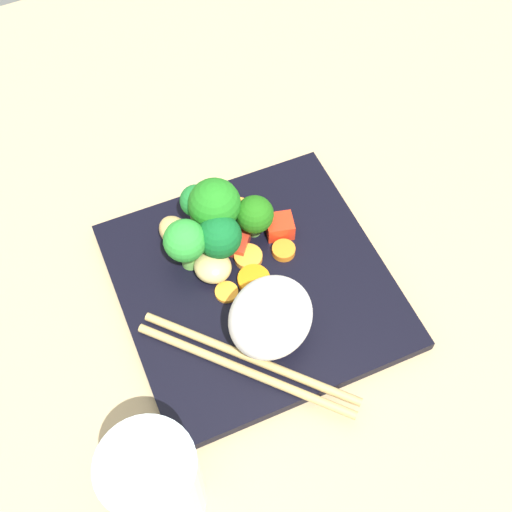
{
  "coord_description": "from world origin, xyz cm",
  "views": [
    {
      "loc": [
        -14.3,
        -29.69,
        57.54
      ],
      "look_at": [
        0.95,
        1.45,
        3.26
      ],
      "focal_mm": 46.39,
      "sensor_mm": 36.0,
      "label": 1
    }
  ],
  "objects": [
    {
      "name": "carrot_slice_0",
      "position": [
        -2.96,
        0.5,
        1.46
      ],
      "size": [
        2.47,
        2.47,
        0.41
      ],
      "primitive_type": "cylinder",
      "rotation": [
        0.0,
        0.0,
        4.63
      ],
      "color": "orange",
      "rests_on": "square_plate"
    },
    {
      "name": "carrot_slice_2",
      "position": [
        2.54,
        8.73,
        1.58
      ],
      "size": [
        2.36,
        2.36,
        0.64
      ],
      "primitive_type": "cylinder",
      "rotation": [
        0.0,
        0.0,
        4.84
      ],
      "color": "orange",
      "rests_on": "square_plate"
    },
    {
      "name": "broccoli_floret_3",
      "position": [
        -4.9,
        4.92,
        4.88
      ],
      "size": [
        4.23,
        4.23,
        6.09
      ],
      "color": "#68AD4A",
      "rests_on": "square_plate"
    },
    {
      "name": "square_plate",
      "position": [
        0.0,
        0.0,
        0.63
      ],
      "size": [
        26.92,
        26.92,
        1.26
      ],
      "primitive_type": "cube",
      "rotation": [
        0.0,
        0.0,
        -0.05
      ],
      "color": "black",
      "rests_on": "ground_plane"
    },
    {
      "name": "chicken_piece_2",
      "position": [
        -4.97,
        8.15,
        2.57
      ],
      "size": [
        3.54,
        4.17,
        2.63
      ],
      "primitive_type": "ellipsoid",
      "rotation": [
        0.0,
        0.0,
        1.77
      ],
      "color": "tan",
      "rests_on": "square_plate"
    },
    {
      "name": "chicken_piece_1",
      "position": [
        -3.17,
        2.68,
        2.42
      ],
      "size": [
        4.81,
        4.92,
        2.32
      ],
      "primitive_type": "ellipsoid",
      "rotation": [
        0.0,
        0.0,
        5.12
      ],
      "color": "tan",
      "rests_on": "square_plate"
    },
    {
      "name": "chopstick_pair",
      "position": [
        -4.45,
        -7.75,
        1.66
      ],
      "size": [
        15.49,
        17.66,
        0.8
      ],
      "rotation": [
        0.0,
        0.0,
        5.42
      ],
      "color": "tan",
      "rests_on": "square_plate"
    },
    {
      "name": "pepper_chunk_1",
      "position": [
        -0.2,
        10.46,
        1.92
      ],
      "size": [
        2.76,
        2.79,
        1.33
      ],
      "primitive_type": "cube",
      "rotation": [
        0.0,
        0.0,
        6.16
      ],
      "color": "red",
      "rests_on": "square_plate"
    },
    {
      "name": "ground_plane",
      "position": [
        0.0,
        0.0,
        -1.0
      ],
      "size": [
        110.0,
        110.0,
        2.0
      ],
      "primitive_type": "cube",
      "color": "tan"
    },
    {
      "name": "broccoli_floret_1",
      "position": [
        2.64,
        5.21,
        4.36
      ],
      "size": [
        3.85,
        3.85,
        5.28
      ],
      "color": "#558F3F",
      "rests_on": "square_plate"
    },
    {
      "name": "pepper_chunk_0",
      "position": [
        0.5,
        4.73,
        1.9
      ],
      "size": [
        4.08,
        4.06,
        1.29
      ],
      "primitive_type": "cube",
      "rotation": [
        0.0,
        0.0,
        2.42
      ],
      "color": "red",
      "rests_on": "square_plate"
    },
    {
      "name": "chicken_piece_0",
      "position": [
        -3.45,
        6.48,
        2.42
      ],
      "size": [
        3.41,
        3.78,
        2.34
      ],
      "primitive_type": "ellipsoid",
      "rotation": [
        0.0,
        0.0,
        2.01
      ],
      "color": "tan",
      "rests_on": "square_plate"
    },
    {
      "name": "broccoli_floret_2",
      "position": [
        -1.64,
        4.28,
        4.45
      ],
      "size": [
        4.43,
        4.43,
        5.77
      ],
      "color": "#5AA145",
      "rests_on": "square_plate"
    },
    {
      "name": "broccoli_floret_4",
      "position": [
        -1.98,
        9.2,
        4.46
      ],
      "size": [
        3.3,
        3.3,
        5.15
      ],
      "color": "#72BD5D",
      "rests_on": "square_plate"
    },
    {
      "name": "carrot_slice_3",
      "position": [
        4.2,
        1.75,
        1.65
      ],
      "size": [
        3.18,
        3.18,
        0.79
      ],
      "primitive_type": "cylinder",
      "rotation": [
        0.0,
        0.0,
        5.81
      ],
      "color": "orange",
      "rests_on": "square_plate"
    },
    {
      "name": "broccoli_floret_0",
      "position": [
        -0.73,
        7.21,
        5.6
      ],
      "size": [
        5.25,
        5.25,
        7.24
      ],
      "color": "#63A648",
      "rests_on": "square_plate"
    },
    {
      "name": "rice_mound",
      "position": [
        -1.25,
        -5.99,
        5.04
      ],
      "size": [
        10.02,
        9.5,
        7.57
      ],
      "primitive_type": "ellipsoid",
      "rotation": [
        0.0,
        0.0,
        0.36
      ],
      "color": "white",
      "rests_on": "square_plate"
    },
    {
      "name": "carrot_slice_4",
      "position": [
        -0.31,
        0.09,
        1.63
      ],
      "size": [
        4.13,
        4.13,
        0.75
      ],
      "primitive_type": "cylinder",
      "rotation": [
        0.0,
        0.0,
        5.92
      ],
      "color": "orange",
      "rests_on": "square_plate"
    },
    {
      "name": "pepper_chunk_2",
      "position": [
        4.98,
        4.18,
        2.25
      ],
      "size": [
        3.3,
        3.11,
        1.99
      ],
      "primitive_type": "cube",
      "rotation": [
        0.0,
        0.0,
        6.01
      ],
      "color": "red",
      "rests_on": "square_plate"
    },
    {
      "name": "drinking_glass",
      "position": [
        -15.8,
        -14.89,
        5.21
      ],
      "size": [
        7.48,
        7.48,
        10.41
      ],
      "primitive_type": "cylinder",
      "color": "silver",
      "rests_on": "ground_plane"
    },
    {
      "name": "carrot_slice_1",
      "position": [
        0.66,
        2.63,
        1.61
      ],
      "size": [
        4.0,
        4.0,
        0.71
      ],
      "primitive_type": "cylinder",
      "rotation": [
        0.0,
        0.0,
        3.78
      ],
      "color": "orange",
      "rests_on": "square_plate"
    }
  ]
}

